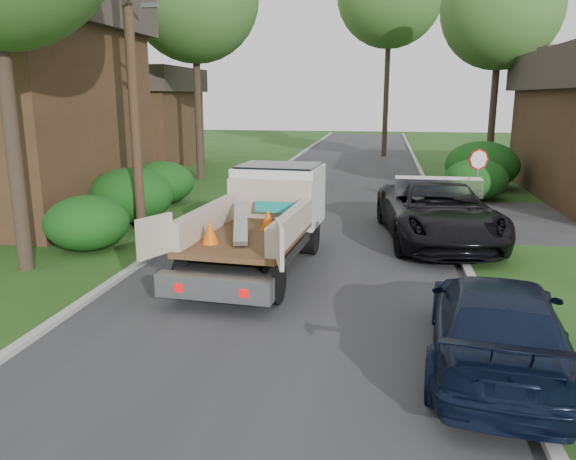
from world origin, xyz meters
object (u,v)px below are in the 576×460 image
(flatbed_truck, at_px, (268,212))
(tree_right_far, at_px, (501,9))
(navy_suv, at_px, (496,323))
(stop_sign, at_px, (478,169))
(black_pickup, at_px, (438,211))
(utility_pole, at_px, (131,63))
(house_left_far, at_px, (131,116))

(flatbed_truck, bearing_deg, tree_right_far, 67.94)
(tree_right_far, height_order, flatbed_truck, tree_right_far)
(navy_suv, bearing_deg, stop_sign, -90.04)
(tree_right_far, distance_m, navy_suv, 24.08)
(stop_sign, relative_size, black_pickup, 0.38)
(utility_pole, distance_m, navy_suv, 12.72)
(utility_pole, bearing_deg, black_pickup, 3.96)
(stop_sign, relative_size, flatbed_truck, 0.38)
(flatbed_truck, distance_m, black_pickup, 5.39)
(house_left_far, relative_size, tree_right_far, 0.66)
(house_left_far, xyz_separation_m, navy_suv, (17.30, -24.50, -2.32))
(tree_right_far, bearing_deg, utility_pole, -130.84)
(house_left_far, relative_size, black_pickup, 1.17)
(stop_sign, distance_m, navy_suv, 11.63)
(house_left_far, distance_m, black_pickup, 23.78)
(black_pickup, bearing_deg, utility_pole, 177.01)
(stop_sign, bearing_deg, tree_right_far, 78.19)
(house_left_far, distance_m, tree_right_far, 21.78)
(flatbed_truck, relative_size, black_pickup, 1.01)
(black_pickup, relative_size, navy_suv, 1.28)
(stop_sign, xyz_separation_m, navy_suv, (-1.40, -11.50, -1.05))
(stop_sign, bearing_deg, utility_pole, -159.38)
(house_left_far, height_order, black_pickup, house_left_far)
(stop_sign, distance_m, house_left_far, 22.81)
(stop_sign, xyz_separation_m, black_pickup, (-1.60, -3.39, -0.88))
(navy_suv, bearing_deg, flatbed_truck, -40.96)
(stop_sign, xyz_separation_m, tree_right_far, (2.30, 11.00, 6.70))
(stop_sign, relative_size, utility_pole, 0.25)
(house_left_far, bearing_deg, utility_pole, -64.77)
(utility_pole, distance_m, tree_right_far, 20.12)
(black_pickup, xyz_separation_m, navy_suv, (0.20, -8.11, -0.17))
(house_left_far, xyz_separation_m, flatbed_truck, (12.54, -19.24, -1.75))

